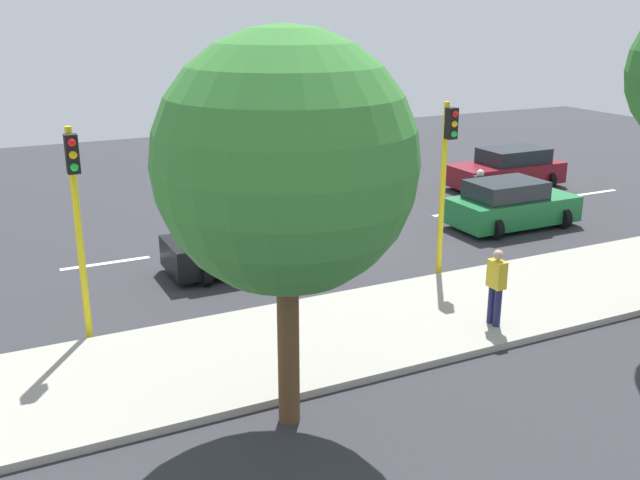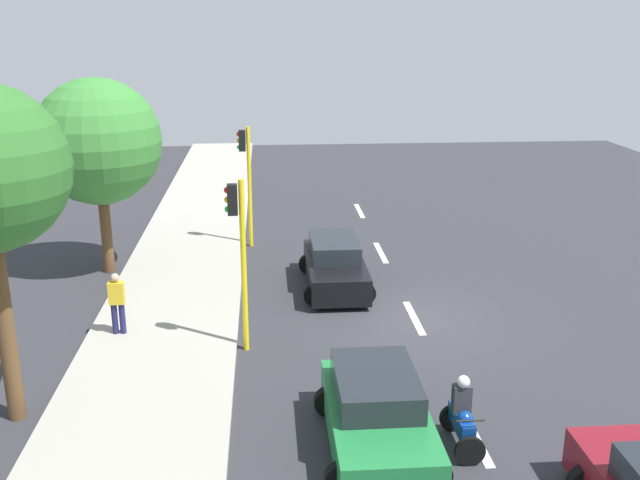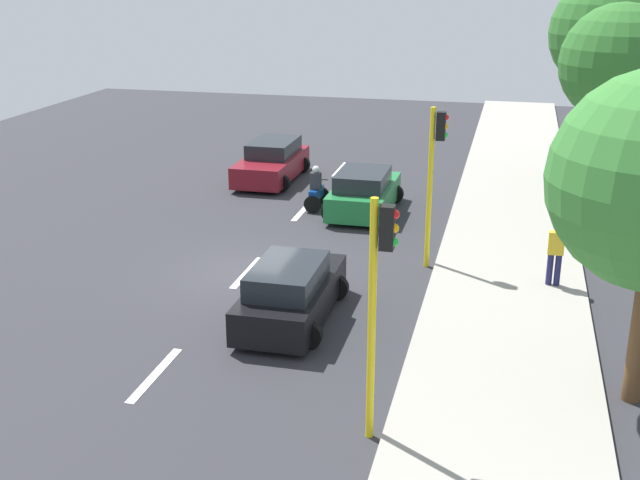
{
  "view_description": "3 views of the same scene",
  "coord_description": "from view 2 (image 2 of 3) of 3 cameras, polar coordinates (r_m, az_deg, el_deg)",
  "views": [
    {
      "loc": [
        19.47,
        -9.02,
        6.66
      ],
      "look_at": [
        3.16,
        -1.0,
        0.88
      ],
      "focal_mm": 40.9,
      "sensor_mm": 36.0,
      "label": 1
    },
    {
      "loc": [
        4.15,
        18.58,
        8.17
      ],
      "look_at": [
        2.55,
        -2.01,
        1.78
      ],
      "focal_mm": 40.03,
      "sensor_mm": 36.0,
      "label": 2
    },
    {
      "loc": [
        6.9,
        -19.79,
        8.18
      ],
      "look_at": [
        2.29,
        -0.87,
        1.43
      ],
      "focal_mm": 45.56,
      "sensor_mm": 36.0,
      "label": 3
    }
  ],
  "objects": [
    {
      "name": "car_black",
      "position": [
        22.66,
        1.2,
        -2.04
      ],
      "size": [
        2.18,
        4.26,
        1.52
      ],
      "color": "black",
      "rests_on": "ground"
    },
    {
      "name": "ground_plane",
      "position": [
        20.74,
        7.52,
        -6.32
      ],
      "size": [
        40.0,
        60.0,
        0.1
      ],
      "primitive_type": "cube",
      "color": "#2D2D33"
    },
    {
      "name": "pedestrian_near_signal",
      "position": [
        19.63,
        -15.92,
        -4.74
      ],
      "size": [
        0.4,
        0.24,
        1.69
      ],
      "color": "#1E1E4C",
      "rests_on": "sidewalk"
    },
    {
      "name": "car_green",
      "position": [
        14.52,
        4.58,
        -13.77
      ],
      "size": [
        2.32,
        4.09,
        1.52
      ],
      "color": "#1E7238",
      "rests_on": "ground"
    },
    {
      "name": "motorcycle",
      "position": [
        14.79,
        11.29,
        -13.77
      ],
      "size": [
        0.6,
        1.3,
        1.53
      ],
      "color": "black",
      "rests_on": "ground"
    },
    {
      "name": "traffic_light_midblock",
      "position": [
        17.72,
        -6.49,
        -0.13
      ],
      "size": [
        0.49,
        0.24,
        4.5
      ],
      "color": "yellow",
      "rests_on": "ground"
    },
    {
      "name": "traffic_light_corner",
      "position": [
        26.32,
        -5.9,
        5.61
      ],
      "size": [
        0.49,
        0.24,
        4.5
      ],
      "color": "yellow",
      "rests_on": "ground"
    },
    {
      "name": "lane_stripe_north",
      "position": [
        26.23,
        4.88,
        -1.01
      ],
      "size": [
        0.2,
        2.4,
        0.01
      ],
      "primitive_type": "cube",
      "color": "white",
      "rests_on": "ground"
    },
    {
      "name": "lane_stripe_south",
      "position": [
        15.56,
        12.14,
        -14.88
      ],
      "size": [
        0.2,
        2.4,
        0.01
      ],
      "primitive_type": "cube",
      "color": "white",
      "rests_on": "ground"
    },
    {
      "name": "lane_stripe_far_north",
      "position": [
        31.92,
        3.17,
        2.34
      ],
      "size": [
        0.2,
        2.4,
        0.01
      ],
      "primitive_type": "cube",
      "color": "white",
      "rests_on": "ground"
    },
    {
      "name": "street_tree_north",
      "position": [
        24.18,
        -17.33,
        7.49
      ],
      "size": [
        4.08,
        4.08,
        6.48
      ],
      "color": "brown",
      "rests_on": "ground"
    },
    {
      "name": "sidewalk",
      "position": [
        20.47,
        -12.15,
        -6.52
      ],
      "size": [
        4.0,
        60.0,
        0.15
      ],
      "primitive_type": "cube",
      "color": "#9E998E",
      "rests_on": "ground"
    },
    {
      "name": "lane_stripe_mid",
      "position": [
        20.72,
        7.53,
        -6.18
      ],
      "size": [
        0.2,
        2.4,
        0.01
      ],
      "primitive_type": "cube",
      "color": "white",
      "rests_on": "ground"
    }
  ]
}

